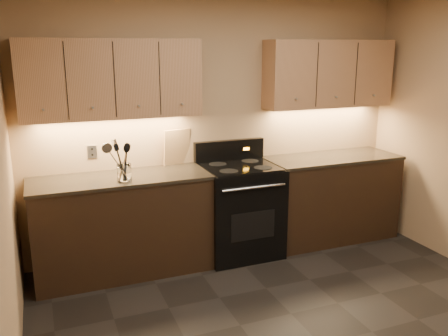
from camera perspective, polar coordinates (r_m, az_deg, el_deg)
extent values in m
cube|color=tan|center=(4.90, -0.42, 5.22)|extent=(4.00, 0.04, 2.60)
cube|color=black|center=(4.56, -12.08, -6.89)|extent=(1.60, 0.60, 0.90)
cube|color=#362E22|center=(4.41, -12.40, -1.24)|extent=(1.62, 0.62, 0.03)
cube|color=black|center=(5.38, 12.61, -3.62)|extent=(1.44, 0.60, 0.90)
cube|color=#362E22|center=(5.26, 12.88, 1.21)|extent=(1.46, 0.62, 0.03)
cube|color=black|center=(4.84, 1.89, -5.16)|extent=(0.76, 0.65, 0.92)
cube|color=black|center=(4.71, 1.93, 0.19)|extent=(0.70, 0.60, 0.01)
cube|color=black|center=(4.94, 0.62, 2.12)|extent=(0.76, 0.07, 0.22)
cube|color=orange|center=(4.98, 2.70, 2.32)|extent=(0.06, 0.00, 0.03)
cylinder|color=silver|center=(4.44, 3.67, -2.37)|extent=(0.65, 0.02, 0.02)
cube|color=black|center=(4.58, 3.52, -6.96)|extent=(0.46, 0.00, 0.28)
cylinder|color=black|center=(4.51, 0.59, -0.36)|extent=(0.18, 0.18, 0.00)
cylinder|color=black|center=(4.65, 4.70, 0.05)|extent=(0.18, 0.18, 0.00)
cylinder|color=black|center=(4.78, -0.77, 0.48)|extent=(0.18, 0.18, 0.00)
cylinder|color=black|center=(4.91, 3.16, 0.85)|extent=(0.18, 0.18, 0.00)
cube|color=tan|center=(4.42, -13.34, 10.38)|extent=(1.60, 0.30, 0.70)
cube|color=tan|center=(5.26, 12.49, 11.00)|extent=(1.44, 0.30, 0.70)
cube|color=#B2B5BA|center=(4.63, -15.58, 1.88)|extent=(0.08, 0.01, 0.12)
cylinder|color=white|center=(4.25, -11.91, -0.51)|extent=(0.13, 0.13, 0.16)
cylinder|color=white|center=(4.27, -11.86, -1.42)|extent=(0.12, 0.12, 0.02)
cube|color=tan|center=(4.76, -5.70, 2.53)|extent=(0.29, 0.12, 0.36)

